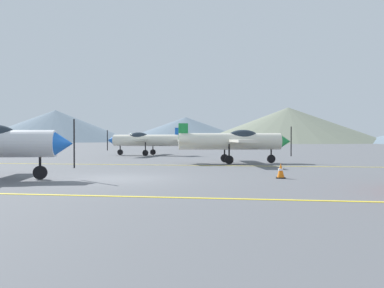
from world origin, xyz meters
TOP-DOWN VIEW (x-y plane):
  - ground_plane at (0.00, 0.00)m, footprint 400.00×400.00m
  - apron_line_near at (0.00, -4.62)m, footprint 80.00×0.16m
  - apron_line_far at (0.00, 8.01)m, footprint 80.00×0.16m
  - airplane_mid at (4.05, 10.52)m, footprint 7.27×8.30m
  - airplane_far at (-4.52, 20.83)m, footprint 7.23×8.32m
  - traffic_cone_front at (6.29, 1.11)m, footprint 0.36×0.36m
  - hill_left at (-73.97, 140.77)m, footprint 64.59×64.59m
  - hill_centerleft at (-21.10, 144.61)m, footprint 55.31×55.31m
  - hill_centerright at (16.91, 125.43)m, footprint 63.25×63.25m

SIDE VIEW (x-z plane):
  - ground_plane at x=0.00m, z-range 0.00..0.00m
  - apron_line_near at x=0.00m, z-range 0.00..0.01m
  - apron_line_far at x=0.00m, z-range 0.00..0.01m
  - traffic_cone_front at x=6.29m, z-range -0.01..0.58m
  - airplane_mid at x=4.05m, z-range 0.16..2.64m
  - airplane_far at x=-4.52m, z-range 0.16..2.64m
  - hill_centerleft at x=-21.10m, z-range 0.00..9.81m
  - hill_centerright at x=16.91m, z-range 0.00..11.80m
  - hill_left at x=-73.97m, z-range 0.00..12.87m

